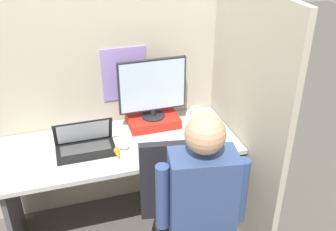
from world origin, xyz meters
TOP-DOWN VIEW (x-y plane):
  - cubicle_panel_back at (0.00, 0.65)m, footprint 2.04×0.05m
  - cubicle_panel_right at (0.79, 0.25)m, footprint 0.04×1.25m
  - desk at (0.00, 0.31)m, footprint 1.54×0.63m
  - paper_box at (0.27, 0.49)m, footprint 0.35×0.24m
  - monitor at (0.27, 0.49)m, footprint 0.47×0.16m
  - laptop at (-0.23, 0.30)m, footprint 0.37×0.21m
  - mouse at (0.01, 0.25)m, footprint 0.07×0.05m
  - stapler at (0.65, 0.33)m, footprint 0.04×0.12m
  - carrot_toy at (-0.04, 0.17)m, footprint 0.04×0.13m
  - office_chair at (0.27, -0.31)m, footprint 0.55×0.60m
  - person at (0.30, -0.46)m, footprint 0.47×0.46m
  - coffee_mug at (0.59, 0.49)m, footprint 0.08×0.08m

SIDE VIEW (x-z plane):
  - office_chair at x=0.27m, z-range 0.01..0.97m
  - desk at x=0.00m, z-range 0.19..0.89m
  - mouse at x=0.01m, z-range 0.70..0.74m
  - carrot_toy at x=-0.04m, z-range 0.70..0.74m
  - stapler at x=0.65m, z-range 0.70..0.75m
  - person at x=0.30m, z-range 0.10..1.36m
  - paper_box at x=0.27m, z-range 0.70..0.77m
  - coffee_mug at x=0.59m, z-range 0.70..0.79m
  - laptop at x=-0.23m, z-range 0.64..0.85m
  - cubicle_panel_right at x=0.79m, z-range 0.00..1.70m
  - cubicle_panel_back at x=0.00m, z-range 0.00..1.70m
  - monitor at x=0.27m, z-range 0.78..1.21m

